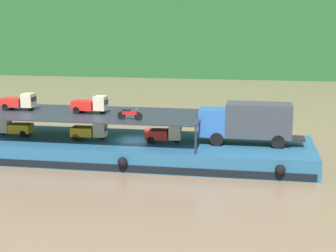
{
  "coord_description": "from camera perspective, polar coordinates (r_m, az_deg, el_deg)",
  "views": [
    {
      "loc": [
        8.84,
        -36.37,
        10.51
      ],
      "look_at": [
        2.55,
        0.0,
        2.7
      ],
      "focal_mm": 52.8,
      "sensor_mm": 36.0,
      "label": 1
    }
  ],
  "objects": [
    {
      "name": "motorcycle_upper_port",
      "position": [
        36.03,
        -4.46,
        1.39
      ],
      "size": [
        1.9,
        0.55,
        0.87
      ],
      "color": "black",
      "rests_on": "cargo_rack"
    },
    {
      "name": "mini_truck_upper_stern",
      "position": [
        41.7,
        -16.81,
        2.72
      ],
      "size": [
        2.79,
        1.29,
        1.38
      ],
      "color": "red",
      "rests_on": "cargo_rack"
    },
    {
      "name": "cargo_barge",
      "position": [
        38.66,
        -3.74,
        -2.7
      ],
      "size": [
        27.1,
        8.22,
        1.5
      ],
      "color": "#23567A",
      "rests_on": "ground"
    },
    {
      "name": "mini_truck_lower_mid",
      "position": [
        37.47,
        -0.46,
        -0.88
      ],
      "size": [
        2.79,
        1.3,
        1.38
      ],
      "color": "red",
      "rests_on": "cargo_barge"
    },
    {
      "name": "cargo_rack",
      "position": [
        39.15,
        -9.2,
        1.38
      ],
      "size": [
        17.9,
        6.85,
        2.0
      ],
      "color": "#232833",
      "rests_on": "cargo_barge"
    },
    {
      "name": "mini_truck_lower_stern",
      "position": [
        41.61,
        -17.32,
        -0.13
      ],
      "size": [
        2.77,
        1.25,
        1.38
      ],
      "color": "gold",
      "rests_on": "cargo_barge"
    },
    {
      "name": "mini_truck_upper_mid",
      "position": [
        38.97,
        -8.94,
        2.47
      ],
      "size": [
        2.79,
        1.29,
        1.38
      ],
      "color": "red",
      "rests_on": "cargo_rack"
    },
    {
      "name": "ground_plane",
      "position": [
        38.87,
        -3.71,
        -3.76
      ],
      "size": [
        400.0,
        400.0,
        0.0
      ],
      "primitive_type": "plane",
      "color": "#7F664C"
    },
    {
      "name": "covered_lorry",
      "position": [
        37.3,
        9.2,
        0.48
      ],
      "size": [
        7.87,
        2.33,
        3.1
      ],
      "color": "#285BA3",
      "rests_on": "cargo_barge"
    },
    {
      "name": "mini_truck_lower_aft",
      "position": [
        38.9,
        -9.01,
        -0.55
      ],
      "size": [
        2.78,
        1.26,
        1.38
      ],
      "color": "gold",
      "rests_on": "cargo_barge"
    }
  ]
}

